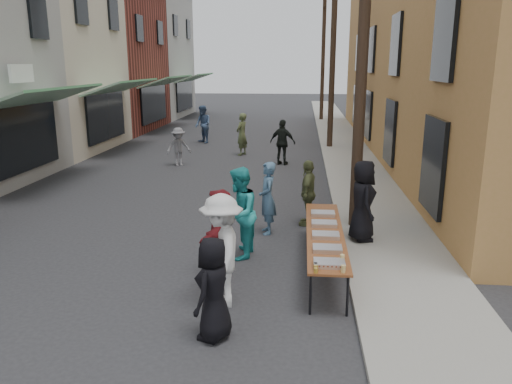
% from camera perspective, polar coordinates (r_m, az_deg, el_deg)
% --- Properties ---
extents(ground, '(120.00, 120.00, 0.00)m').
position_cam_1_polar(ground, '(9.97, -12.81, -8.85)').
color(ground, '#28282B').
rests_on(ground, ground).
extents(sidewalk, '(2.20, 60.00, 0.10)m').
position_cam_1_polar(sidewalk, '(24.07, 10.05, 5.04)').
color(sidewalk, gray).
rests_on(sidewalk, ground).
extents(storefront_row, '(8.00, 37.00, 9.00)m').
position_cam_1_polar(storefront_row, '(26.99, -24.21, 13.71)').
color(storefront_row, maroon).
rests_on(storefront_row, ground).
extents(building_ochre, '(10.00, 28.00, 10.00)m').
position_cam_1_polar(building_ochre, '(24.11, 25.98, 15.69)').
color(building_ochre, '#AA7A3C').
rests_on(building_ochre, ground).
extents(utility_pole_near, '(0.26, 0.26, 9.00)m').
position_cam_1_polar(utility_pole_near, '(11.77, 12.19, 17.13)').
color(utility_pole_near, '#2D2116').
rests_on(utility_pole_near, ground).
extents(utility_pole_mid, '(0.26, 0.26, 9.00)m').
position_cam_1_polar(utility_pole_mid, '(23.73, 8.79, 15.75)').
color(utility_pole_mid, '#2D2116').
rests_on(utility_pole_mid, ground).
extents(utility_pole_far, '(0.26, 0.26, 9.00)m').
position_cam_1_polar(utility_pole_far, '(35.71, 7.68, 15.28)').
color(utility_pole_far, '#2D2116').
rests_on(utility_pole_far, ground).
extents(serving_table, '(0.70, 4.00, 0.75)m').
position_cam_1_polar(serving_table, '(9.69, 7.88, -4.78)').
color(serving_table, brown).
rests_on(serving_table, ground).
extents(catering_tray_sausage, '(0.50, 0.33, 0.08)m').
position_cam_1_polar(catering_tray_sausage, '(8.13, 8.37, -8.08)').
color(catering_tray_sausage, maroon).
rests_on(catering_tray_sausage, serving_table).
extents(catering_tray_foil_b, '(0.50, 0.33, 0.08)m').
position_cam_1_polar(catering_tray_foil_b, '(8.73, 8.16, -6.45)').
color(catering_tray_foil_b, '#B2B2B7').
rests_on(catering_tray_foil_b, serving_table).
extents(catering_tray_buns, '(0.50, 0.33, 0.08)m').
position_cam_1_polar(catering_tray_buns, '(9.39, 7.97, -4.94)').
color(catering_tray_buns, tan).
rests_on(catering_tray_buns, serving_table).
extents(catering_tray_foil_d, '(0.50, 0.33, 0.08)m').
position_cam_1_polar(catering_tray_foil_d, '(10.05, 7.80, -3.62)').
color(catering_tray_foil_d, '#B2B2B7').
rests_on(catering_tray_foil_d, serving_table).
extents(catering_tray_buns_end, '(0.50, 0.33, 0.08)m').
position_cam_1_polar(catering_tray_buns_end, '(10.72, 7.66, -2.46)').
color(catering_tray_buns_end, tan).
rests_on(catering_tray_buns_end, serving_table).
extents(condiment_jar_a, '(0.07, 0.07, 0.08)m').
position_cam_1_polar(condiment_jar_a, '(7.84, 6.85, -8.89)').
color(condiment_jar_a, '#A57F26').
rests_on(condiment_jar_a, serving_table).
extents(condiment_jar_b, '(0.07, 0.07, 0.08)m').
position_cam_1_polar(condiment_jar_b, '(7.93, 6.84, -8.60)').
color(condiment_jar_b, '#A57F26').
rests_on(condiment_jar_b, serving_table).
extents(condiment_jar_c, '(0.07, 0.07, 0.08)m').
position_cam_1_polar(condiment_jar_c, '(8.02, 6.82, -8.33)').
color(condiment_jar_c, '#A57F26').
rests_on(condiment_jar_c, serving_table).
extents(cup_stack, '(0.08, 0.08, 0.12)m').
position_cam_1_polar(cup_stack, '(7.90, 9.93, -8.66)').
color(cup_stack, tan).
rests_on(cup_stack, serving_table).
extents(guest_front_a, '(0.71, 0.87, 1.53)m').
position_cam_1_polar(guest_front_a, '(7.27, -4.88, -10.97)').
color(guest_front_a, black).
rests_on(guest_front_a, ground).
extents(guest_front_b, '(0.52, 0.69, 1.70)m').
position_cam_1_polar(guest_front_b, '(11.61, 1.32, -0.70)').
color(guest_front_b, '#456886').
rests_on(guest_front_b, ground).
extents(guest_front_c, '(0.78, 0.97, 1.89)m').
position_cam_1_polar(guest_front_c, '(10.12, -1.93, -2.45)').
color(guest_front_c, teal).
rests_on(guest_front_c, ground).
extents(guest_front_d, '(0.91, 1.33, 1.89)m').
position_cam_1_polar(guest_front_d, '(8.14, -3.93, -6.75)').
color(guest_front_d, silver).
rests_on(guest_front_d, ground).
extents(guest_front_e, '(0.55, 1.01, 1.63)m').
position_cam_1_polar(guest_front_e, '(12.30, 5.97, -0.09)').
color(guest_front_e, '#5D643A').
rests_on(guest_front_e, ground).
extents(guest_queue_back, '(0.51, 1.56, 1.68)m').
position_cam_1_polar(guest_queue_back, '(9.31, -4.09, -4.67)').
color(guest_queue_back, maroon).
rests_on(guest_queue_back, ground).
extents(server, '(0.68, 0.94, 1.78)m').
position_cam_1_polar(server, '(11.11, 12.10, -0.98)').
color(server, black).
rests_on(server, sidewalk).
extents(passerby_left, '(1.11, 0.95, 1.50)m').
position_cam_1_polar(passerby_left, '(19.76, -8.85, 5.13)').
color(passerby_left, slate).
rests_on(passerby_left, ground).
extents(passerby_mid, '(1.13, 0.76, 1.79)m').
position_cam_1_polar(passerby_mid, '(19.73, 3.06, 5.69)').
color(passerby_mid, black).
rests_on(passerby_mid, ground).
extents(passerby_right, '(0.66, 0.79, 1.83)m').
position_cam_1_polar(passerby_right, '(21.85, -1.64, 6.61)').
color(passerby_right, '#4E5A34').
rests_on(passerby_right, ground).
extents(passerby_far, '(1.13, 1.16, 1.88)m').
position_cam_1_polar(passerby_far, '(25.42, -6.08, 7.70)').
color(passerby_far, '#466088').
rests_on(passerby_far, ground).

